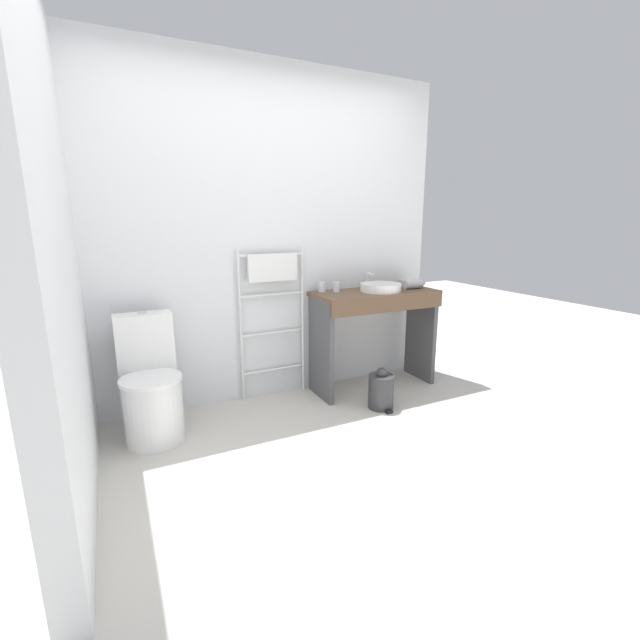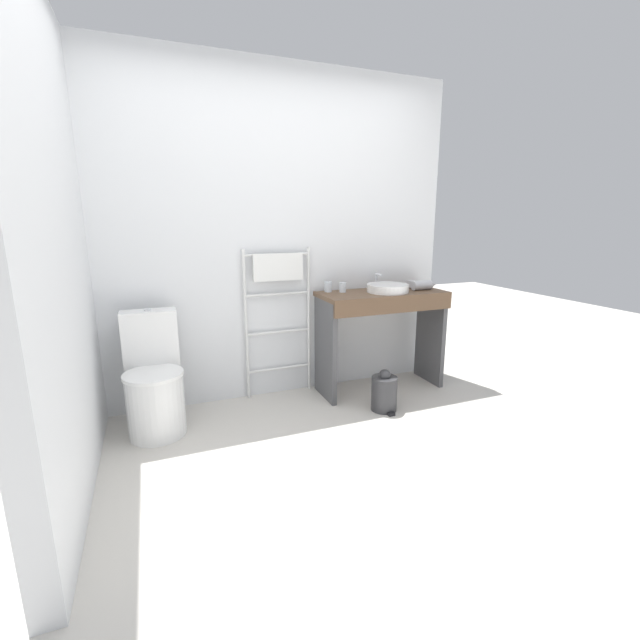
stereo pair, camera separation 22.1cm
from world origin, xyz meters
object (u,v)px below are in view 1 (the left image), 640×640
(towel_radiator, at_px, (273,290))
(toilet, at_px, (151,390))
(trash_bin, at_px, (381,390))
(cup_near_edge, at_px, (337,287))
(cup_near_wall, at_px, (322,287))
(sink_basin, at_px, (381,287))
(hair_dryer, at_px, (413,284))

(towel_radiator, bearing_deg, toilet, -163.00)
(trash_bin, bearing_deg, cup_near_edge, 104.57)
(cup_near_wall, bearing_deg, sink_basin, -22.62)
(sink_basin, distance_m, trash_bin, 0.85)
(toilet, xyz_separation_m, cup_near_edge, (1.48, 0.20, 0.55))
(toilet, height_order, sink_basin, sink_basin)
(sink_basin, bearing_deg, trash_bin, -120.58)
(cup_near_edge, xyz_separation_m, hair_dryer, (0.68, -0.12, 0.00))
(cup_near_wall, height_order, cup_near_edge, cup_near_wall)
(cup_near_wall, distance_m, hair_dryer, 0.80)
(hair_dryer, bearing_deg, towel_radiator, 169.71)
(cup_near_wall, xyz_separation_m, cup_near_edge, (0.11, -0.06, -0.00))
(hair_dryer, bearing_deg, cup_near_wall, 167.18)
(toilet, bearing_deg, hair_dryer, 2.08)
(cup_near_wall, bearing_deg, trash_bin, -67.00)
(trash_bin, bearing_deg, towel_radiator, 137.61)
(towel_radiator, bearing_deg, trash_bin, -42.39)
(cup_near_wall, relative_size, hair_dryer, 0.36)
(sink_basin, relative_size, cup_near_wall, 4.11)
(hair_dryer, bearing_deg, toilet, -177.92)
(cup_near_edge, bearing_deg, cup_near_wall, 151.95)
(towel_radiator, height_order, cup_near_edge, towel_radiator)
(cup_near_wall, xyz_separation_m, trash_bin, (0.23, -0.55, -0.74))
(toilet, bearing_deg, trash_bin, -10.32)
(cup_near_edge, height_order, trash_bin, cup_near_edge)
(toilet, relative_size, cup_near_wall, 9.96)
(toilet, bearing_deg, cup_near_edge, 7.71)
(toilet, bearing_deg, towel_radiator, 17.00)
(toilet, relative_size, hair_dryer, 3.57)
(toilet, xyz_separation_m, towel_radiator, (0.97, 0.30, 0.55))
(towel_radiator, bearing_deg, cup_near_edge, -10.38)
(cup_near_wall, distance_m, cup_near_edge, 0.12)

